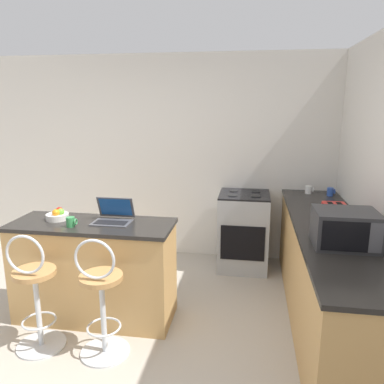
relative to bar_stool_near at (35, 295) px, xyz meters
The scene contains 14 objects.
ground_plane 0.79m from the bar_stool_near, 10.83° to the right, with size 20.00×20.00×0.00m, color #ADA393.
wall_back 2.45m from the bar_stool_near, 74.62° to the left, with size 12.00×0.06×2.60m.
breakfast_bar 0.59m from the bar_stool_near, 61.60° to the left, with size 1.48×0.57×0.94m.
counter_right 2.54m from the bar_stool_near, 18.13° to the left, with size 0.66×2.85×0.94m.
bar_stool_near is the anchor object (origin of this frame).
bar_stool_far 0.56m from the bar_stool_near, ahead, with size 0.40×0.40×1.02m.
laptop 0.91m from the bar_stool_near, 51.87° to the left, with size 0.34×0.28×0.22m.
microwave 2.49m from the bar_stool_near, ahead, with size 0.45×0.38×0.27m.
toaster 2.61m from the bar_stool_near, 17.45° to the left, with size 0.21×0.27×0.20m.
stove_range 2.48m from the bar_stool_near, 49.13° to the left, with size 0.60×0.61×0.95m.
mug_blue 3.29m from the bar_stool_near, 36.43° to the left, with size 0.09×0.07×0.10m.
mug_green 0.66m from the bar_stool_near, 68.87° to the left, with size 0.09×0.07×0.09m.
fruit_bowl 0.76m from the bar_stool_near, 96.64° to the left, with size 0.20×0.20×0.11m.
mug_white 3.16m from the bar_stool_near, 40.21° to the left, with size 0.10×0.08×0.09m.
Camera 1 is at (1.07, -2.40, 1.98)m, focal length 35.00 mm.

